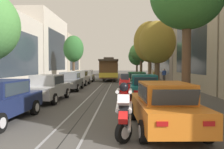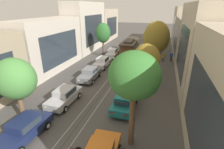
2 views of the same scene
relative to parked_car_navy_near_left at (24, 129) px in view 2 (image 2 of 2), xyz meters
The scene contains 22 objects.
ground_plane 17.09m from the parked_car_navy_near_left, 79.79° to the left, with size 160.00×160.00×0.00m, color #4C4947.
trolley_track_rails 20.22m from the parked_car_navy_near_left, 81.39° to the left, with size 1.14×59.76×0.01m.
building_facade_left 23.15m from the parked_car_navy_near_left, 108.75° to the left, with size 4.89×51.46×9.90m.
building_facade_right 25.66m from the parked_car_navy_near_left, 57.17° to the left, with size 5.56×51.46×9.46m.
parked_car_navy_near_left is the anchor object (origin of this frame).
parked_car_silver_second_left 5.11m from the parked_car_navy_near_left, 87.88° to the left, with size 2.05×4.38×1.58m.
parked_car_grey_mid_left 11.30m from the parked_car_navy_near_left, 89.04° to the left, with size 2.08×4.39×1.58m.
parked_car_white_fourth_left 16.51m from the parked_car_navy_near_left, 89.73° to the left, with size 2.01×4.36×1.58m.
parked_car_white_fifth_left 22.37m from the parked_car_navy_near_left, 89.97° to the left, with size 2.15×4.42×1.58m.
parked_car_teal_second_right 8.49m from the parked_car_navy_near_left, 43.89° to the left, with size 2.07×4.39×1.58m.
parked_car_green_mid_right 13.38m from the parked_car_navy_near_left, 62.96° to the left, with size 2.01×4.37×1.58m.
street_tree_kerb_left_near 3.78m from the parked_car_navy_near_left, 134.84° to the left, with size 3.37×2.75×5.55m.
street_tree_kerb_left_second 22.67m from the parked_car_navy_near_left, 94.59° to the left, with size 2.77×2.38×6.29m.
street_tree_kerb_right_near 8.86m from the parked_car_navy_near_left, 12.38° to the left, with size 3.20×2.89×6.73m.
street_tree_kerb_right_second 12.42m from the parked_car_navy_near_left, 51.26° to the left, with size 2.86×2.41×5.64m.
street_tree_kerb_right_mid 19.66m from the parked_car_navy_near_left, 65.38° to the left, with size 3.72×3.11×7.21m.
street_tree_kerb_right_fourth 29.04m from the parked_car_navy_near_left, 73.98° to the left, with size 3.73×3.05×5.85m.
street_tree_kerb_right_far 35.61m from the parked_car_navy_near_left, 77.32° to the left, with size 3.26×3.22×5.72m.
cable_car_trolley 24.30m from the parked_car_navy_near_left, 82.85° to the left, with size 2.76×9.17×3.28m.
pedestrian_on_left_pavement 25.09m from the parked_car_navy_near_left, 64.88° to the left, with size 0.55×0.42×1.72m.
pedestrian_on_right_pavement 24.16m from the parked_car_navy_near_left, 67.26° to the left, with size 0.55×0.36×1.57m.
fire_hydrant 7.89m from the parked_car_navy_near_left, 15.25° to the left, with size 0.40×0.22×0.84m.
Camera 2 is at (5.92, -3.75, 9.05)m, focal length 27.14 mm.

